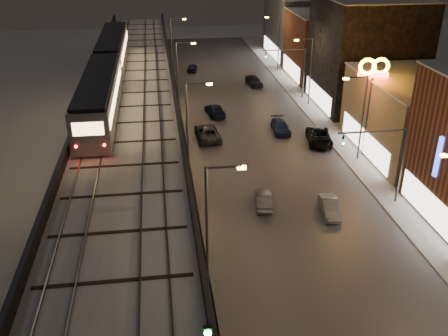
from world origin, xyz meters
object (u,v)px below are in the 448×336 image
car_onc_silver (330,208)px  subway_train (107,69)px  car_near_white (263,200)px  car_far_white (192,68)px  car_onc_dark (319,138)px  car_mid_dark (215,110)px  car_mid_silver (208,133)px  car_onc_white (281,127)px  car_onc_red (254,81)px

car_onc_silver → subway_train: bearing=143.1°
car_near_white → car_far_white: size_ratio=1.06×
car_near_white → car_onc_dark: (9.05, 12.68, 0.13)m
car_mid_dark → car_onc_dark: car_onc_dark is taller
car_far_white → car_near_white: bearing=103.8°
car_near_white → car_onc_silver: size_ratio=0.97×
car_onc_dark → car_far_white: bearing=118.9°
car_far_white → car_onc_silver: size_ratio=0.91×
car_near_white → car_mid_silver: (-3.15, 15.86, 0.14)m
car_far_white → car_onc_silver: (7.87, -47.53, 0.04)m
car_far_white → car_onc_dark: bearing=120.1°
car_onc_dark → car_onc_white: size_ratio=1.19×
car_mid_silver → car_onc_silver: bearing=111.8°
car_onc_silver → car_onc_red: 37.93m
car_onc_silver → car_onc_white: (0.31, 18.78, 0.02)m
car_near_white → car_mid_silver: bearing=-71.1°
car_onc_white → car_onc_red: (0.50, 19.15, 0.09)m
car_near_white → car_far_white: bearing=-79.1°
car_far_white → car_onc_red: car_onc_red is taller
subway_train → car_onc_red: (19.81, 19.66, -7.67)m
car_onc_white → car_far_white: bearing=108.5°
car_far_white → car_onc_white: bearing=116.4°
car_onc_silver → car_onc_red: bearing=95.7°
car_mid_silver → car_onc_dark: bearing=162.1°
car_far_white → car_mid_dark: bearing=103.7°
car_mid_silver → car_onc_red: (9.23, 19.93, -0.02)m
car_mid_silver → car_onc_silver: 19.87m
subway_train → car_mid_silver: (10.58, -0.27, -7.66)m
car_onc_dark → car_onc_red: car_onc_dark is taller
car_onc_silver → car_onc_white: car_onc_white is taller
car_near_white → car_onc_red: 36.31m
car_mid_dark → car_onc_dark: bearing=126.7°
car_mid_dark → car_onc_silver: car_mid_dark is taller
subway_train → car_onc_dark: size_ratio=6.70×
car_onc_white → car_onc_red: 19.15m
car_far_white → car_onc_white: car_onc_white is taller
car_onc_silver → car_onc_white: 18.78m
car_far_white → car_onc_dark: (11.64, -32.71, 0.15)m
car_onc_white → car_onc_red: bearing=91.1°
car_mid_silver → car_onc_white: bearing=-178.2°
car_mid_silver → car_mid_dark: bearing=-106.3°
subway_train → car_near_white: bearing=-49.6°
subway_train → car_onc_silver: (19.00, -18.27, -7.77)m
car_onc_dark → car_near_white: bearing=-116.2°
car_onc_red → car_near_white: bearing=-107.4°
car_far_white → car_onc_white: size_ratio=0.78×
car_onc_silver → car_near_white: bearing=164.9°
car_mid_dark → car_onc_red: bearing=-128.6°
subway_train → car_onc_dark: subway_train is taller
car_far_white → car_onc_white: 29.89m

